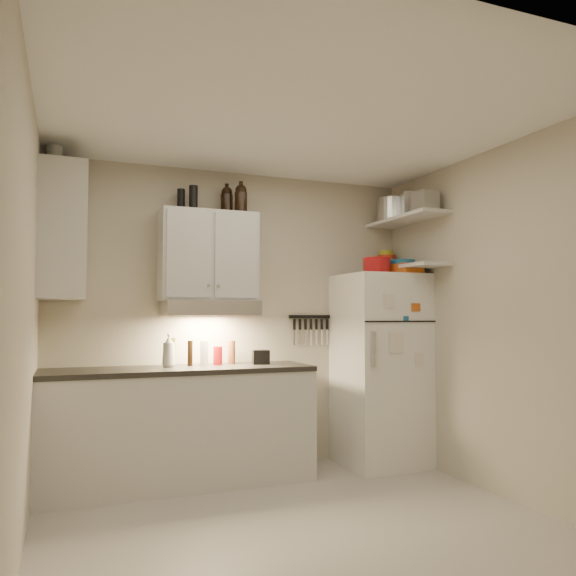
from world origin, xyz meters
name	(u,v)px	position (x,y,z in m)	size (l,w,h in m)	color
floor	(304,531)	(0.00, 0.00, -0.01)	(3.20, 3.00, 0.02)	#B5B0A7
ceiling	(303,117)	(0.00, 0.00, 2.61)	(3.20, 3.00, 0.02)	white
back_wall	(236,319)	(0.00, 1.51, 1.30)	(3.20, 0.02, 2.60)	#BEB6A2
left_wall	(23,321)	(-1.61, 0.00, 1.30)	(0.02, 3.00, 2.60)	#BEB6A2
right_wall	(504,320)	(1.61, 0.00, 1.30)	(0.02, 3.00, 2.60)	#BEB6A2
base_cabinet	(180,428)	(-0.55, 1.20, 0.44)	(2.10, 0.60, 0.88)	silver
countertop	(180,370)	(-0.55, 1.20, 0.90)	(2.10, 0.62, 0.04)	#282522
upper_cabinet	(208,257)	(-0.30, 1.33, 1.83)	(0.80, 0.33, 0.75)	silver
side_cabinet	(63,232)	(-1.44, 1.20, 1.95)	(0.33, 0.55, 1.00)	silver
range_hood	(210,308)	(-0.30, 1.27, 1.39)	(0.76, 0.46, 0.12)	silver
fridge	(380,369)	(1.25, 1.16, 0.85)	(0.70, 0.68, 1.70)	white
shelf_hi	(406,219)	(1.45, 1.02, 2.20)	(0.30, 0.95, 0.03)	silver
shelf_lo	(407,268)	(1.45, 1.02, 1.76)	(0.30, 0.95, 0.03)	silver
knife_strip	(310,317)	(0.70, 1.49, 1.32)	(0.42, 0.02, 0.03)	black
dutch_oven	(377,266)	(1.16, 1.05, 1.77)	(0.24, 0.24, 0.14)	#A01214
book_stack	(406,269)	(1.40, 0.96, 1.74)	(0.21, 0.26, 0.09)	#C75818
spice_jar	(394,269)	(1.37, 1.11, 1.75)	(0.06, 0.06, 0.10)	silver
stock_pot	(393,211)	(1.46, 1.26, 2.32)	(0.30, 0.30, 0.22)	silver
tin_a	(414,205)	(1.51, 0.98, 2.32)	(0.22, 0.20, 0.22)	#AAAAAD
tin_b	(425,202)	(1.44, 0.72, 2.30)	(0.17, 0.17, 0.17)	#AAAAAD
bowl_teal	(388,265)	(1.47, 1.36, 1.82)	(0.22, 0.22, 0.09)	#1A608F
bowl_orange	(386,258)	(1.49, 1.43, 1.89)	(0.17, 0.17, 0.05)	red
bowl_yellow	(386,253)	(1.49, 1.43, 1.94)	(0.14, 0.14, 0.04)	gold
plates	(403,263)	(1.42, 1.04, 1.80)	(0.22, 0.22, 0.06)	#1A608F
growler_a	(227,200)	(-0.12, 1.40, 2.33)	(0.11, 0.11, 0.25)	black
growler_b	(241,199)	(-0.03, 1.29, 2.33)	(0.11, 0.11, 0.26)	black
thermos_a	(193,198)	(-0.43, 1.32, 2.31)	(0.07, 0.07, 0.21)	black
thermos_b	(181,200)	(-0.52, 1.39, 2.29)	(0.07, 0.07, 0.19)	black
side_jar	(54,156)	(-1.51, 1.24, 2.53)	(0.12, 0.12, 0.16)	silver
soap_bottle	(169,348)	(-0.64, 1.24, 1.07)	(0.12, 0.12, 0.30)	silver
pepper_mill	(232,352)	(-0.09, 1.36, 1.02)	(0.06, 0.06, 0.20)	brown
oil_bottle	(173,352)	(-0.60, 1.29, 1.03)	(0.04, 0.04, 0.23)	#4E5715
vinegar_bottle	(190,353)	(-0.45, 1.29, 1.02)	(0.04, 0.04, 0.21)	black
clear_bottle	(204,353)	(-0.34, 1.28, 1.02)	(0.07, 0.07, 0.20)	silver
red_jar	(218,356)	(-0.22, 1.29, 1.00)	(0.08, 0.08, 0.15)	#A01214
caddy	(261,357)	(0.13, 1.23, 0.98)	(0.14, 0.10, 0.12)	black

